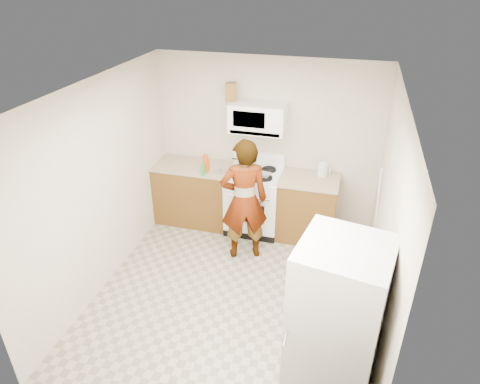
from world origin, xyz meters
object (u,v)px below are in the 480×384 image
(gas_range, at_px, (254,200))
(kettle, at_px, (323,170))
(microwave, at_px, (258,118))
(saucepan, at_px, (247,163))
(person, at_px, (244,201))
(fridge, at_px, (335,329))

(gas_range, bearing_deg, kettle, 9.71)
(microwave, height_order, saucepan, microwave)
(gas_range, xyz_separation_m, saucepan, (-0.14, 0.13, 0.53))
(microwave, relative_size, kettle, 4.36)
(gas_range, distance_m, microwave, 1.22)
(gas_range, relative_size, saucepan, 5.36)
(gas_range, bearing_deg, saucepan, 137.42)
(microwave, xyz_separation_m, person, (0.02, -0.81, -0.85))
(fridge, height_order, kettle, fridge)
(gas_range, relative_size, kettle, 6.48)
(saucepan, bearing_deg, gas_range, -42.58)
(gas_range, xyz_separation_m, person, (0.02, -0.68, 0.36))
(person, height_order, fridge, same)
(fridge, bearing_deg, microwave, 126.71)
(person, relative_size, fridge, 1.00)
(fridge, relative_size, saucepan, 8.06)
(microwave, distance_m, kettle, 1.16)
(gas_range, distance_m, person, 0.77)
(microwave, relative_size, fridge, 0.45)
(gas_range, relative_size, fridge, 0.66)
(microwave, relative_size, saucepan, 3.60)
(person, distance_m, saucepan, 0.84)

